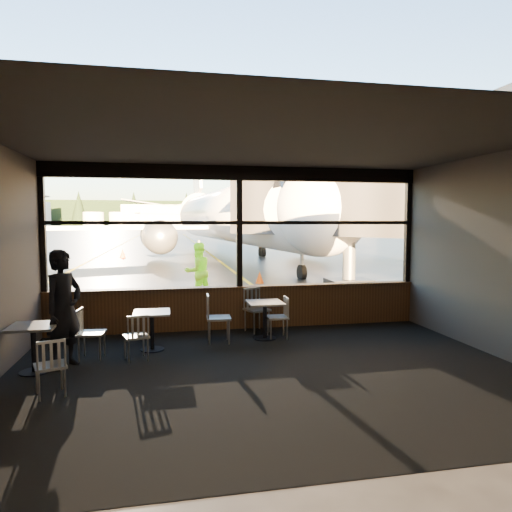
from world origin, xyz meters
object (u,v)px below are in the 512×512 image
object	(u,v)px
chair_mid_w	(92,334)
cone_wing	(123,253)
chair_mid_s	(136,337)
ground_crew	(198,272)
cafe_table_near	(265,320)
chair_near_n	(257,310)
jet_bridge	(317,219)
cafe_table_mid	(152,331)
cafe_table_left	(34,349)
airliner	(234,177)
cone_nose	(260,277)
passenger	(64,309)
chair_near_w	(219,318)
chair_near_e	(277,318)
chair_left_s	(50,367)

from	to	relation	value
chair_mid_w	cone_wing	size ratio (longest dim) A/B	1.58
chair_mid_s	ground_crew	xyz separation A→B (m)	(1.41, 5.63, 0.45)
cafe_table_near	chair_near_n	bearing A→B (deg)	94.10
chair_mid_s	cone_wing	distance (m)	22.62
jet_bridge	chair_mid_w	bearing A→B (deg)	-131.50
cafe_table_mid	chair_mid_w	xyz separation A→B (m)	(-0.98, -0.35, 0.08)
ground_crew	cone_wing	distance (m)	17.27
cafe_table_mid	cafe_table_near	bearing A→B (deg)	10.20
cafe_table_left	chair_mid_s	xyz separation A→B (m)	(1.50, 0.35, 0.03)
jet_bridge	ground_crew	bearing A→B (deg)	-156.94
airliner	cone_nose	xyz separation A→B (m)	(-0.84, -12.03, -4.87)
passenger	ground_crew	distance (m)	6.30
cafe_table_left	cone_wing	size ratio (longest dim) A/B	1.35
cafe_table_near	cone_nose	size ratio (longest dim) A/B	1.67
jet_bridge	cafe_table_left	distance (m)	10.78
chair_near_n	ground_crew	xyz separation A→B (m)	(-0.96, 4.09, 0.39)
airliner	cone_nose	distance (m)	13.01
cafe_table_mid	ground_crew	world-z (taller)	ground_crew
cafe_table_near	chair_near_w	xyz separation A→B (m)	(-0.93, -0.10, 0.10)
cafe_table_mid	chair_near_w	distance (m)	1.28
chair_near_e	ground_crew	xyz separation A→B (m)	(-1.25, 4.70, 0.44)
cafe_table_mid	cone_nose	size ratio (longest dim) A/B	1.59
cafe_table_left	ground_crew	distance (m)	6.68
cafe_table_left	chair_near_n	bearing A→B (deg)	26.12
chair_mid_w	ground_crew	xyz separation A→B (m)	(2.15, 5.42, 0.42)
chair_mid_s	cone_nose	distance (m)	9.76
chair_near_e	jet_bridge	bearing A→B (deg)	-23.32
cone_wing	passenger	bearing A→B (deg)	-87.09
chair_mid_w	cone_wing	xyz separation A→B (m)	(-1.51, 22.30, -0.16)
chair_mid_s	cone_nose	xyz separation A→B (m)	(3.94, 8.93, -0.18)
cafe_table_near	cone_nose	world-z (taller)	cafe_table_near
cafe_table_left	chair_near_w	size ratio (longest dim) A/B	0.79
cafe_table_left	chair_near_w	xyz separation A→B (m)	(2.98, 1.20, 0.10)
jet_bridge	chair_near_w	bearing A→B (deg)	-122.34
airliner	chair_near_w	size ratio (longest dim) A/B	35.24
cafe_table_near	chair_mid_s	size ratio (longest dim) A/B	0.93
chair_near_w	ground_crew	size ratio (longest dim) A/B	0.55
cafe_table_mid	cafe_table_left	world-z (taller)	cafe_table_left
chair_near_n	chair_mid_s	distance (m)	2.83
ground_crew	passenger	bearing A→B (deg)	41.29
airliner	jet_bridge	distance (m)	13.81
jet_bridge	chair_mid_s	xyz separation A→B (m)	(-5.66, -7.44, -2.00)
chair_near_n	chair_left_s	size ratio (longest dim) A/B	1.15
chair_near_n	cone_nose	world-z (taller)	chair_near_n
jet_bridge	chair_near_n	size ratio (longest dim) A/B	11.80
chair_near_n	chair_left_s	world-z (taller)	chair_near_n
cone_nose	jet_bridge	bearing A→B (deg)	-40.86
cafe_table_near	cafe_table_left	world-z (taller)	same
cafe_table_mid	passenger	bearing A→B (deg)	-152.35
jet_bridge	cone_nose	size ratio (longest dim) A/B	24.58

